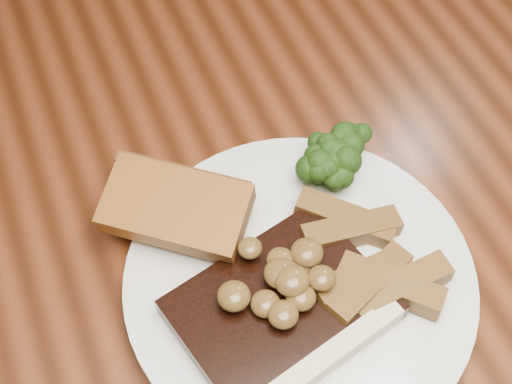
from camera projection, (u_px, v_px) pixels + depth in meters
dining_table at (264, 275)px, 0.70m from camera, size 1.60×0.90×0.75m
plate at (300, 282)px, 0.59m from camera, size 0.34×0.34×0.01m
steak at (282, 310)px, 0.55m from camera, size 0.18×0.15×0.02m
steak_bone at (311, 372)px, 0.53m from camera, size 0.17×0.05×0.02m
mushroom_pile at (276, 282)px, 0.54m from camera, size 0.07×0.07×0.03m
garlic_bread at (178, 221)px, 0.60m from camera, size 0.13×0.12×0.03m
potato_wedges at (377, 261)px, 0.58m from camera, size 0.11×0.11×0.02m
broccoli_cluster at (336, 158)px, 0.63m from camera, size 0.07×0.07×0.04m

